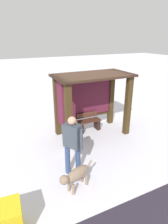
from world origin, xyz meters
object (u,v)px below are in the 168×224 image
(bus_shelter, at_px, (88,94))
(grit_bin, at_px, (3,223))
(dog, at_px, (76,175))
(bench_left_inside, at_px, (89,123))
(person_walking, at_px, (72,141))

(bus_shelter, bearing_deg, grit_bin, -137.12)
(dog, bearing_deg, bench_left_inside, 57.04)
(bus_shelter, height_order, bench_left_inside, bus_shelter)
(bench_left_inside, relative_size, dog, 0.93)
(dog, bearing_deg, person_walking, 72.98)
(bus_shelter, xyz_separation_m, dog, (-1.72, -2.67, -1.17))
(bus_shelter, bearing_deg, dog, -122.88)
(bench_left_inside, bearing_deg, bus_shelter, -124.67)
(bus_shelter, distance_m, dog, 3.39)
(bus_shelter, distance_m, person_walking, 2.58)
(dog, distance_m, grit_bin, 1.83)
(bus_shelter, distance_m, grit_bin, 4.90)
(person_walking, distance_m, grit_bin, 2.39)
(bench_left_inside, height_order, person_walking, person_walking)
(bus_shelter, relative_size, person_walking, 1.65)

